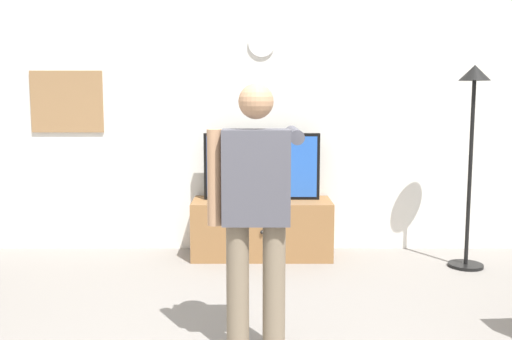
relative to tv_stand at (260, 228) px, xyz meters
name	(u,v)px	position (x,y,z in m)	size (l,w,h in m)	color
back_wall	(254,120)	(-0.06, 0.35, 1.06)	(6.40, 0.10, 2.70)	silver
tv_stand	(260,228)	(0.00, 0.00, 0.00)	(1.37, 0.57, 0.57)	olive
television	(260,166)	(0.00, 0.05, 0.62)	(1.15, 0.07, 0.66)	black
wall_clock	(259,43)	(0.00, 0.29, 1.84)	(0.27, 0.27, 0.03)	white
framed_picture	(65,102)	(-1.99, 0.30, 1.26)	(0.74, 0.04, 0.63)	#997047
floor_lamp	(470,124)	(1.92, -0.37, 1.05)	(0.32, 0.32, 1.87)	black
person_standing_nearer_lamp	(253,204)	(-0.06, -2.16, 0.65)	(0.59, 0.78, 1.66)	#7A6B56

